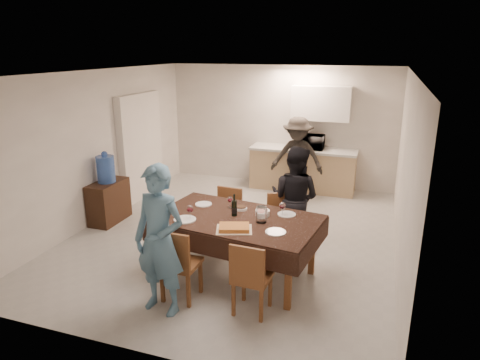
% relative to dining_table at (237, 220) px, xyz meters
% --- Properties ---
extents(floor, '(5.00, 6.00, 0.02)m').
position_rel_dining_table_xyz_m(floor, '(-0.45, 1.20, -0.79)').
color(floor, '#A7A7A2').
rests_on(floor, ground).
extents(ceiling, '(5.00, 6.00, 0.02)m').
position_rel_dining_table_xyz_m(ceiling, '(-0.45, 1.20, 1.81)').
color(ceiling, white).
rests_on(ceiling, wall_back).
extents(wall_back, '(5.00, 0.02, 2.60)m').
position_rel_dining_table_xyz_m(wall_back, '(-0.45, 4.20, 0.51)').
color(wall_back, silver).
rests_on(wall_back, floor).
extents(wall_front, '(5.00, 0.02, 2.60)m').
position_rel_dining_table_xyz_m(wall_front, '(-0.45, -1.80, 0.51)').
color(wall_front, silver).
rests_on(wall_front, floor).
extents(wall_left, '(0.02, 6.00, 2.60)m').
position_rel_dining_table_xyz_m(wall_left, '(-2.95, 1.20, 0.51)').
color(wall_left, silver).
rests_on(wall_left, floor).
extents(wall_right, '(0.02, 6.00, 2.60)m').
position_rel_dining_table_xyz_m(wall_right, '(2.05, 1.20, 0.51)').
color(wall_right, silver).
rests_on(wall_right, floor).
extents(stub_partition, '(0.15, 1.40, 2.10)m').
position_rel_dining_table_xyz_m(stub_partition, '(-2.87, 2.40, 0.26)').
color(stub_partition, white).
rests_on(stub_partition, floor).
extents(kitchen_base_cabinet, '(2.20, 0.60, 0.86)m').
position_rel_dining_table_xyz_m(kitchen_base_cabinet, '(0.15, 3.88, -0.36)').
color(kitchen_base_cabinet, tan).
rests_on(kitchen_base_cabinet, floor).
extents(kitchen_worktop, '(2.24, 0.64, 0.05)m').
position_rel_dining_table_xyz_m(kitchen_worktop, '(0.15, 3.88, 0.10)').
color(kitchen_worktop, '#ADAEA8').
rests_on(kitchen_worktop, kitchen_base_cabinet).
extents(upper_cabinet, '(1.20, 0.34, 0.70)m').
position_rel_dining_table_xyz_m(upper_cabinet, '(0.45, 4.02, 1.06)').
color(upper_cabinet, white).
rests_on(upper_cabinet, wall_back).
extents(dining_table, '(2.26, 1.50, 0.83)m').
position_rel_dining_table_xyz_m(dining_table, '(0.00, 0.00, 0.00)').
color(dining_table, black).
rests_on(dining_table, floor).
extents(chair_near_left, '(0.43, 0.43, 0.51)m').
position_rel_dining_table_xyz_m(chair_near_left, '(-0.45, -0.84, -0.21)').
color(chair_near_left, brown).
rests_on(chair_near_left, floor).
extents(chair_near_right, '(0.43, 0.43, 0.49)m').
position_rel_dining_table_xyz_m(chair_near_right, '(0.45, -0.84, -0.24)').
color(chair_near_right, brown).
rests_on(chair_near_right, floor).
extents(chair_far_left, '(0.44, 0.44, 0.49)m').
position_rel_dining_table_xyz_m(chair_far_left, '(-0.45, 0.66, -0.24)').
color(chair_far_left, brown).
rests_on(chair_far_left, floor).
extents(chair_far_right, '(0.55, 0.56, 0.49)m').
position_rel_dining_table_xyz_m(chair_far_right, '(0.45, 0.66, -0.23)').
color(chair_far_right, brown).
rests_on(chair_far_right, floor).
extents(console, '(0.39, 0.79, 0.73)m').
position_rel_dining_table_xyz_m(console, '(-2.73, 1.03, -0.42)').
color(console, '#331C11').
rests_on(console, floor).
extents(water_jug, '(0.31, 0.31, 0.46)m').
position_rel_dining_table_xyz_m(water_jug, '(-2.73, 1.03, 0.17)').
color(water_jug, '#3A64BF').
rests_on(water_jug, console).
extents(wine_bottle, '(0.07, 0.07, 0.30)m').
position_rel_dining_table_xyz_m(wine_bottle, '(-0.05, 0.05, 0.19)').
color(wine_bottle, black).
rests_on(wine_bottle, dining_table).
extents(water_pitcher, '(0.14, 0.14, 0.21)m').
position_rel_dining_table_xyz_m(water_pitcher, '(0.35, -0.05, 0.14)').
color(water_pitcher, white).
rests_on(water_pitcher, dining_table).
extents(savoury_tart, '(0.51, 0.44, 0.05)m').
position_rel_dining_table_xyz_m(savoury_tart, '(0.10, -0.38, 0.06)').
color(savoury_tart, '#CD7E3C').
rests_on(savoury_tart, dining_table).
extents(salad_bowl, '(0.19, 0.19, 0.07)m').
position_rel_dining_table_xyz_m(salad_bowl, '(0.30, 0.18, 0.07)').
color(salad_bowl, white).
rests_on(salad_bowl, dining_table).
extents(mushroom_dish, '(0.19, 0.19, 0.03)m').
position_rel_dining_table_xyz_m(mushroom_dish, '(-0.05, 0.28, 0.05)').
color(mushroom_dish, white).
rests_on(mushroom_dish, dining_table).
extents(wine_glass_a, '(0.09, 0.09, 0.20)m').
position_rel_dining_table_xyz_m(wine_glass_a, '(-0.55, -0.25, 0.14)').
color(wine_glass_a, white).
rests_on(wine_glass_a, dining_table).
extents(wine_glass_b, '(0.08, 0.08, 0.19)m').
position_rel_dining_table_xyz_m(wine_glass_b, '(0.55, 0.25, 0.13)').
color(wine_glass_b, white).
rests_on(wine_glass_b, dining_table).
extents(wine_glass_c, '(0.08, 0.08, 0.17)m').
position_rel_dining_table_xyz_m(wine_glass_c, '(-0.20, 0.30, 0.12)').
color(wine_glass_c, white).
rests_on(wine_glass_c, dining_table).
extents(plate_near_left, '(0.29, 0.29, 0.02)m').
position_rel_dining_table_xyz_m(plate_near_left, '(-0.60, -0.30, 0.05)').
color(plate_near_left, white).
rests_on(plate_near_left, dining_table).
extents(plate_near_right, '(0.25, 0.25, 0.01)m').
position_rel_dining_table_xyz_m(plate_near_right, '(0.60, -0.30, 0.05)').
color(plate_near_right, white).
rests_on(plate_near_right, dining_table).
extents(plate_far_left, '(0.24, 0.24, 0.01)m').
position_rel_dining_table_xyz_m(plate_far_left, '(-0.60, 0.30, 0.04)').
color(plate_far_left, white).
rests_on(plate_far_left, dining_table).
extents(plate_far_right, '(0.24, 0.24, 0.01)m').
position_rel_dining_table_xyz_m(plate_far_right, '(0.60, 0.30, 0.05)').
color(plate_far_right, white).
rests_on(plate_far_right, dining_table).
extents(microwave, '(0.54, 0.37, 0.30)m').
position_rel_dining_table_xyz_m(microwave, '(0.30, 3.88, 0.27)').
color(microwave, white).
rests_on(microwave, kitchen_worktop).
extents(person_near, '(0.69, 0.49, 1.76)m').
position_rel_dining_table_xyz_m(person_near, '(-0.55, -1.05, 0.09)').
color(person_near, teal).
rests_on(person_near, floor).
extents(person_far, '(0.89, 0.76, 1.60)m').
position_rel_dining_table_xyz_m(person_far, '(0.55, 1.05, 0.01)').
color(person_far, black).
rests_on(person_far, floor).
extents(person_kitchen, '(1.06, 0.61, 1.64)m').
position_rel_dining_table_xyz_m(person_kitchen, '(0.10, 3.43, 0.03)').
color(person_kitchen, black).
rests_on(person_kitchen, floor).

